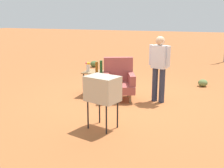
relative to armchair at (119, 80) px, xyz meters
name	(u,v)px	position (x,y,z in m)	size (l,w,h in m)	color
ground_plane	(128,99)	(0.22, 0.09, -0.50)	(60.00, 60.00, 0.00)	#AD6033
armchair	(119,80)	(0.00, 0.00, 0.00)	(1.01, 1.02, 1.06)	#937047
side_table	(95,75)	(-0.71, 0.09, 0.06)	(0.56, 0.56, 0.66)	black
tv_on_stand	(103,89)	(0.36, -1.95, 0.28)	(0.69, 0.58, 1.03)	black
person_standing	(159,65)	(1.01, 0.11, 0.44)	(0.55, 0.32, 1.64)	#2D3347
bottle_wine_green	(101,67)	(-0.49, 0.01, 0.32)	(0.07, 0.07, 0.32)	#1E5623
bottle_tall_amber	(97,68)	(-0.57, -0.11, 0.31)	(0.07, 0.07, 0.30)	brown
flower_vase	(88,66)	(-0.86, -0.02, 0.31)	(0.14, 0.09, 0.27)	silver
shrub_mid	(203,83)	(1.99, 2.11, -0.39)	(0.29, 0.29, 0.22)	olive
shrub_far	(94,64)	(-2.45, 3.92, -0.37)	(0.34, 0.34, 0.26)	#516B38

